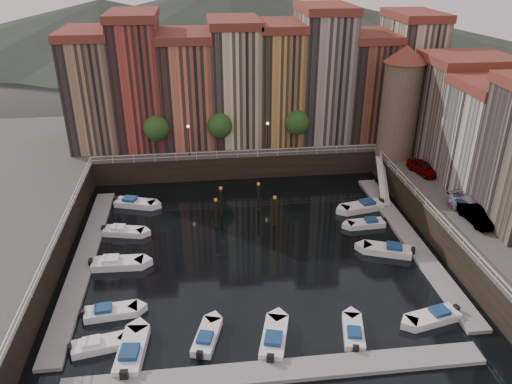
{
  "coord_description": "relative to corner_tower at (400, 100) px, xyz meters",
  "views": [
    {
      "loc": [
        -4.65,
        -42.55,
        27.04
      ],
      "look_at": [
        0.94,
        4.0,
        3.95
      ],
      "focal_mm": 35.0,
      "sensor_mm": 36.0,
      "label": 1
    }
  ],
  "objects": [
    {
      "name": "street_lamps",
      "position": [
        -21.0,
        2.7,
        -4.3
      ],
      "size": [
        10.36,
        0.36,
        4.18
      ],
      "color": "black",
      "rests_on": "quay_far"
    },
    {
      "name": "dock_right",
      "position": [
        -3.8,
        -15.5,
        -10.02
      ],
      "size": [
        2.0,
        28.0,
        0.35
      ],
      "primitive_type": "cube",
      "color": "gray",
      "rests_on": "ground"
    },
    {
      "name": "car_c",
      "position": [
        1.73,
        -16.5,
        -6.4
      ],
      "size": [
        3.51,
        5.87,
        1.59
      ],
      "primitive_type": "imported",
      "rotation": [
        0.0,
        0.0,
        0.25
      ],
      "color": "gray",
      "rests_on": "quay_right"
    },
    {
      "name": "boat_left_4",
      "position": [
        -32.56,
        -4.47,
        -9.82
      ],
      "size": [
        4.97,
        3.03,
        1.12
      ],
      "rotation": [
        0.0,
        0.0,
        -0.3
      ],
      "color": "white",
      "rests_on": "ground"
    },
    {
      "name": "dock_left",
      "position": [
        -36.2,
        -15.5,
        -10.02
      ],
      "size": [
        2.0,
        28.0,
        0.35
      ],
      "primitive_type": "cube",
      "color": "gray",
      "rests_on": "ground"
    },
    {
      "name": "railings",
      "position": [
        -20.0,
        -9.62,
        -6.41
      ],
      "size": [
        36.08,
        34.04,
        0.52
      ],
      "color": "white",
      "rests_on": "ground"
    },
    {
      "name": "boat_left_3",
      "position": [
        -33.13,
        -10.79,
        -9.85
      ],
      "size": [
        4.55,
        2.47,
        1.02
      ],
      "rotation": [
        0.0,
        0.0,
        -0.22
      ],
      "color": "white",
      "rests_on": "ground"
    },
    {
      "name": "corner_tower",
      "position": [
        0.0,
        0.0,
        0.0
      ],
      "size": [
        5.2,
        5.2,
        13.8
      ],
      "color": "#6B5B4C",
      "rests_on": "quay_right"
    },
    {
      "name": "boat_right_3",
      "position": [
        -7.24,
        -12.23,
        -9.87
      ],
      "size": [
        4.23,
        1.72,
        0.96
      ],
      "rotation": [
        0.0,
        0.0,
        3.19
      ],
      "color": "white",
      "rests_on": "ground"
    },
    {
      "name": "boat_right_0",
      "position": [
        -6.71,
        -27.52,
        -9.84
      ],
      "size": [
        4.76,
        2.61,
        1.06
      ],
      "rotation": [
        0.0,
        0.0,
        3.37
      ],
      "color": "white",
      "rests_on": "ground"
    },
    {
      "name": "gangway",
      "position": [
        -2.9,
        -4.5,
        -8.28
      ],
      "size": [
        2.78,
        8.32,
        3.73
      ],
      "color": "white",
      "rests_on": "ground"
    },
    {
      "name": "mountains",
      "position": [
        -18.28,
        95.5,
        -2.28
      ],
      "size": [
        145.0,
        100.0,
        18.0
      ],
      "color": "#2D382D",
      "rests_on": "ground"
    },
    {
      "name": "mooring_pilings",
      "position": [
        -20.37,
        -9.18,
        -8.54
      ],
      "size": [
        6.57,
        3.84,
        3.78
      ],
      "color": "black",
      "rests_on": "ground"
    },
    {
      "name": "ground",
      "position": [
        -20.0,
        -14.5,
        -10.19
      ],
      "size": [
        200.0,
        200.0,
        0.0
      ],
      "primitive_type": "plane",
      "color": "black",
      "rests_on": "ground"
    },
    {
      "name": "boat_near_1",
      "position": [
        -24.91,
        -27.7,
        -9.86
      ],
      "size": [
        2.61,
        4.36,
        0.98
      ],
      "rotation": [
        0.0,
        0.0,
        1.29
      ],
      "color": "white",
      "rests_on": "ground"
    },
    {
      "name": "boat_left_0",
      "position": [
        -32.98,
        -27.5,
        -9.86
      ],
      "size": [
        4.4,
        2.27,
        0.99
      ],
      "rotation": [
        0.0,
        0.0,
        0.18
      ],
      "color": "white",
      "rests_on": "ground"
    },
    {
      "name": "boat_right_4",
      "position": [
        -6.49,
        -8.52,
        -9.8
      ],
      "size": [
        5.21,
        2.78,
        1.17
      ],
      "rotation": [
        0.0,
        0.0,
        3.35
      ],
      "color": "white",
      "rests_on": "ground"
    },
    {
      "name": "quay_far",
      "position": [
        -20.0,
        11.5,
        -8.69
      ],
      "size": [
        80.0,
        20.0,
        3.0
      ],
      "primitive_type": "cube",
      "color": "black",
      "rests_on": "ground"
    },
    {
      "name": "right_terrace",
      "position": [
        6.5,
        -10.7,
        -0.64
      ],
      "size": [
        9.3,
        24.3,
        14.0
      ],
      "color": "#78685B",
      "rests_on": "quay_right"
    },
    {
      "name": "car_a",
      "position": [
        1.14,
        -6.14,
        -6.45
      ],
      "size": [
        2.81,
        4.7,
        1.5
      ],
      "primitive_type": "imported",
      "rotation": [
        0.0,
        0.0,
        0.25
      ],
      "color": "gray",
      "rests_on": "quay_right"
    },
    {
      "name": "dock_near",
      "position": [
        -20.0,
        -31.5,
        -10.02
      ],
      "size": [
        30.0,
        2.0,
        0.35
      ],
      "primitive_type": "cube",
      "color": "gray",
      "rests_on": "ground"
    },
    {
      "name": "boat_near_0",
      "position": [
        -30.42,
        -28.62,
        -9.8
      ],
      "size": [
        2.34,
        5.22,
        1.18
      ],
      "rotation": [
        0.0,
        0.0,
        1.47
      ],
      "color": "white",
      "rests_on": "ground"
    },
    {
      "name": "car_b",
      "position": [
        1.42,
        -17.84,
        -6.42
      ],
      "size": [
        1.91,
        4.76,
        1.54
      ],
      "primitive_type": "imported",
      "rotation": [
        0.0,
        0.0,
        0.06
      ],
      "color": "gray",
      "rests_on": "quay_right"
    },
    {
      "name": "boat_near_2",
      "position": [
        -19.84,
        -28.46,
        -9.81
      ],
      "size": [
        2.94,
        5.04,
        1.13
      ],
      "rotation": [
        0.0,
        0.0,
        1.3
      ],
      "color": "white",
      "rests_on": "ground"
    },
    {
      "name": "boat_left_2",
      "position": [
        -33.01,
        -16.77,
        -9.81
      ],
      "size": [
        5.01,
        1.96,
        1.14
      ],
      "rotation": [
        0.0,
        0.0,
        -0.03
      ],
      "color": "white",
      "rests_on": "ground"
    },
    {
      "name": "boat_right_2",
      "position": [
        -6.82,
        -17.6,
        -9.82
      ],
      "size": [
        4.96,
        3.25,
        1.12
      ],
      "rotation": [
        0.0,
        0.0,
        2.79
      ],
      "color": "white",
      "rests_on": "ground"
    },
    {
      "name": "boat_left_1",
      "position": [
        -32.66,
        -23.76,
        -9.85
      ],
      "size": [
        4.55,
        2.04,
        1.03
      ],
      "rotation": [
        0.0,
        0.0,
        0.1
      ],
      "color": "white",
      "rests_on": "ground"
    },
    {
      "name": "far_terrace",
      "position": [
        -16.69,
        9.0,
        0.76
      ],
      "size": [
        48.7,
        10.3,
        17.5
      ],
      "color": "#90775C",
      "rests_on": "quay_far"
    },
    {
      "name": "promenade_trees",
      "position": [
        -21.33,
        3.7,
        -3.61
      ],
      "size": [
        21.2,
        3.2,
        5.2
      ],
      "color": "black",
      "rests_on": "quay_far"
    },
    {
      "name": "boat_near_3",
      "position": [
        -13.64,
        -28.47,
        -9.87
      ],
      "size": [
        2.3,
        4.27,
        0.96
      ],
      "rotation": [
        0.0,
        0.0,
        1.36
      ],
      "color": "white",
      "rests_on": "ground"
    }
  ]
}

